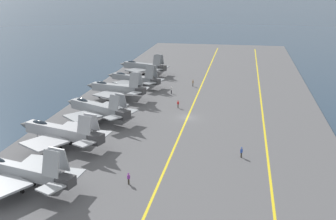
% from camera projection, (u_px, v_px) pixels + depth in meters
% --- Properties ---
extents(ground_plane, '(2000.00, 2000.00, 0.00)m').
position_uv_depth(ground_plane, '(187.00, 119.00, 84.82)').
color(ground_plane, '#23384C').
extents(carrier_deck, '(207.58, 54.51, 0.40)m').
position_uv_depth(carrier_deck, '(187.00, 118.00, 84.76)').
color(carrier_deck, '#565659').
rests_on(carrier_deck, ground).
extents(deck_stripe_foul_line, '(186.83, 0.80, 0.01)m').
position_uv_depth(deck_stripe_foul_line, '(263.00, 122.00, 82.17)').
color(deck_stripe_foul_line, yellow).
rests_on(deck_stripe_foul_line, carrier_deck).
extents(deck_stripe_centerline, '(186.83, 0.36, 0.01)m').
position_uv_depth(deck_stripe_centerline, '(187.00, 118.00, 84.70)').
color(deck_stripe_centerline, yellow).
rests_on(deck_stripe_centerline, carrier_deck).
extents(parked_jet_nearest, '(13.37, 17.16, 6.58)m').
position_uv_depth(parked_jet_nearest, '(22.00, 171.00, 55.01)').
color(parked_jet_nearest, '#9EA3A8').
rests_on(parked_jet_nearest, carrier_deck).
extents(parked_jet_second, '(14.16, 17.34, 6.36)m').
position_uv_depth(parked_jet_second, '(60.00, 132.00, 69.24)').
color(parked_jet_second, '#A8AAAF').
rests_on(parked_jet_second, carrier_deck).
extents(parked_jet_third, '(14.05, 16.46, 6.24)m').
position_uv_depth(parked_jet_third, '(97.00, 108.00, 82.12)').
color(parked_jet_third, '#93999E').
rests_on(parked_jet_third, carrier_deck).
extents(parked_jet_fourth, '(12.97, 15.31, 6.79)m').
position_uv_depth(parked_jet_fourth, '(116.00, 88.00, 96.54)').
color(parked_jet_fourth, '#93999E').
rests_on(parked_jet_fourth, carrier_deck).
extents(parked_jet_fifth, '(12.11, 16.51, 6.26)m').
position_uv_depth(parked_jet_fifth, '(134.00, 78.00, 108.79)').
color(parked_jet_fifth, gray).
rests_on(parked_jet_fifth, carrier_deck).
extents(parked_jet_sixth, '(12.53, 15.70, 6.25)m').
position_uv_depth(parked_jet_sixth, '(143.00, 66.00, 123.36)').
color(parked_jet_sixth, gray).
rests_on(parked_jet_sixth, carrier_deck).
extents(crew_purple_vest, '(0.39, 0.45, 1.67)m').
position_uv_depth(crew_purple_vest, '(129.00, 178.00, 56.63)').
color(crew_purple_vest, '#383328').
rests_on(crew_purple_vest, carrier_deck).
extents(crew_white_vest, '(0.45, 0.39, 1.81)m').
position_uv_depth(crew_white_vest, '(171.00, 90.00, 102.49)').
color(crew_white_vest, '#232328').
rests_on(crew_white_vest, carrier_deck).
extents(crew_red_vest, '(0.41, 0.46, 1.69)m').
position_uv_depth(crew_red_vest, '(178.00, 104.00, 90.82)').
color(crew_red_vest, '#4C473D').
rests_on(crew_red_vest, carrier_deck).
extents(crew_blue_vest, '(0.45, 0.38, 1.71)m').
position_uv_depth(crew_blue_vest, '(241.00, 152.00, 65.30)').
color(crew_blue_vest, '#383328').
rests_on(crew_blue_vest, carrier_deck).
extents(crew_brown_vest, '(0.44, 0.37, 1.83)m').
position_uv_depth(crew_brown_vest, '(193.00, 83.00, 109.39)').
color(crew_brown_vest, '#4C473D').
rests_on(crew_brown_vest, carrier_deck).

